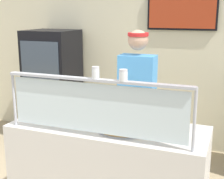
% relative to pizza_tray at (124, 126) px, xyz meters
% --- Properties ---
extents(shop_rear_unit, '(6.15, 0.13, 2.70)m').
position_rel_pizza_tray_xyz_m(shop_rear_unit, '(-0.15, 2.02, 0.39)').
color(shop_rear_unit, beige).
rests_on(shop_rear_unit, ground).
extents(serving_counter, '(1.75, 0.67, 0.95)m').
position_rel_pizza_tray_xyz_m(serving_counter, '(-0.15, 0.00, -0.49)').
color(serving_counter, silver).
rests_on(serving_counter, ground).
extents(sneeze_guard, '(1.58, 0.06, 0.49)m').
position_rel_pizza_tray_xyz_m(sneeze_guard, '(-0.15, -0.27, 0.29)').
color(sneeze_guard, '#B2B5BC').
rests_on(sneeze_guard, serving_counter).
extents(pizza_tray, '(0.50, 0.50, 0.04)m').
position_rel_pizza_tray_xyz_m(pizza_tray, '(0.00, 0.00, 0.00)').
color(pizza_tray, '#9EA0A8').
rests_on(pizza_tray, serving_counter).
extents(pizza_server, '(0.11, 0.29, 0.01)m').
position_rel_pizza_tray_xyz_m(pizza_server, '(0.00, -0.02, 0.02)').
color(pizza_server, '#ADAFB7').
rests_on(pizza_server, pizza_tray).
extents(parmesan_shaker, '(0.06, 0.06, 0.10)m').
position_rel_pizza_tray_xyz_m(parmesan_shaker, '(-0.14, -0.27, 0.51)').
color(parmesan_shaker, white).
rests_on(parmesan_shaker, sneeze_guard).
extents(pepper_flake_shaker, '(0.07, 0.07, 0.09)m').
position_rel_pizza_tray_xyz_m(pepper_flake_shaker, '(0.08, -0.27, 0.51)').
color(pepper_flake_shaker, white).
rests_on(pepper_flake_shaker, sneeze_guard).
extents(worker_figure, '(0.41, 0.50, 1.76)m').
position_rel_pizza_tray_xyz_m(worker_figure, '(-0.09, 0.69, 0.04)').
color(worker_figure, '#23232D').
rests_on(worker_figure, ground).
extents(drink_fridge, '(0.70, 0.66, 1.68)m').
position_rel_pizza_tray_xyz_m(drink_fridge, '(-1.68, 1.58, -0.13)').
color(drink_fridge, black).
rests_on(drink_fridge, ground).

